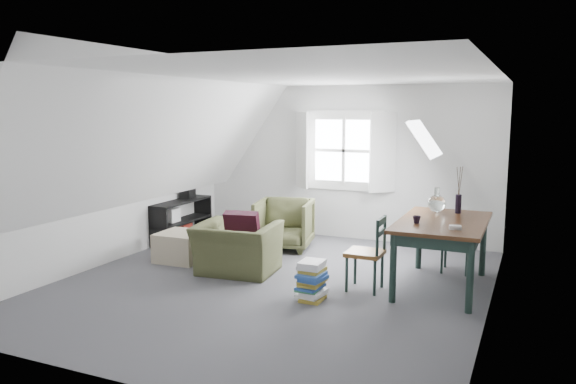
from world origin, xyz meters
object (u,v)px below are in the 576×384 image
at_px(ottoman, 182,246).
at_px(magazine_stack, 312,281).
at_px(dining_chair_near, 368,252).
at_px(armchair_far, 284,248).
at_px(media_shelf, 178,223).
at_px(dining_table, 443,229).
at_px(armchair_near, 237,273).
at_px(dining_chair_far, 456,241).

bearing_deg(ottoman, magazine_stack, -18.98).
bearing_deg(dining_chair_near, armchair_far, -143.29).
bearing_deg(media_shelf, magazine_stack, -28.19).
height_order(armchair_far, dining_table, dining_table).
height_order(dining_table, dining_chair_near, dining_chair_near).
distance_m(ottoman, dining_chair_near, 2.78).
relative_size(armchair_near, media_shelf, 0.78).
height_order(armchair_near, ottoman, ottoman).
relative_size(dining_chair_near, magazine_stack, 2.00).
bearing_deg(armchair_far, media_shelf, 175.52).
bearing_deg(armchair_far, armchair_near, -102.64).
height_order(armchair_near, magazine_stack, magazine_stack).
xyz_separation_m(armchair_near, media_shelf, (-1.76, 1.20, 0.30)).
xyz_separation_m(armchair_far, dining_table, (2.50, -0.97, 0.72)).
height_order(armchair_near, armchair_far, armchair_far).
xyz_separation_m(ottoman, dining_table, (3.54, 0.24, 0.51)).
xyz_separation_m(ottoman, magazine_stack, (2.29, -0.79, 0.02)).
bearing_deg(dining_table, dining_chair_far, 81.11).
distance_m(dining_chair_far, magazine_stack, 2.21).
bearing_deg(dining_chair_far, magazine_stack, 56.82).
relative_size(dining_chair_far, magazine_stack, 1.85).
bearing_deg(magazine_stack, armchair_near, 155.69).
relative_size(armchair_near, dining_chair_near, 1.14).
bearing_deg(armchair_far, magazine_stack, -69.55).
bearing_deg(magazine_stack, media_shelf, 149.69).
height_order(dining_chair_far, media_shelf, dining_chair_far).
bearing_deg(dining_chair_far, armchair_far, -1.46).
xyz_separation_m(armchair_far, media_shelf, (-1.79, -0.22, 0.30)).
relative_size(dining_table, dining_chair_far, 2.02).
bearing_deg(media_shelf, armchair_far, 9.16).
bearing_deg(media_shelf, dining_chair_near, -16.51).
height_order(dining_table, media_shelf, dining_table).
height_order(ottoman, dining_chair_near, dining_chair_near).
bearing_deg(dining_table, magazine_stack, -143.90).
distance_m(ottoman, media_shelf, 1.24).
bearing_deg(media_shelf, dining_chair_far, 1.92).
relative_size(ottoman, magazine_stack, 1.38).
bearing_deg(armchair_near, magazine_stack, 149.96).
distance_m(armchair_far, dining_chair_far, 2.62).
relative_size(armchair_far, media_shelf, 0.65).
xyz_separation_m(armchair_far, dining_chair_far, (2.57, -0.24, 0.42)).
distance_m(armchair_far, ottoman, 1.61).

